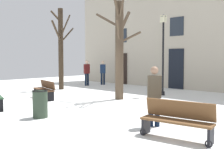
{
  "coord_description": "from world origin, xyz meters",
  "views": [
    {
      "loc": [
        8.23,
        -7.12,
        1.94
      ],
      "look_at": [
        0.0,
        1.54,
        1.19
      ],
      "focal_mm": 42.45,
      "sensor_mm": 36.0,
      "label": 1
    }
  ],
  "objects": [
    {
      "name": "tree_near_facade",
      "position": [
        -0.06,
        2.09,
        2.57
      ],
      "size": [
        2.23,
        1.94,
        5.59
      ],
      "color": "#4C3D2D",
      "rests_on": "ground"
    },
    {
      "name": "person_by_shop_door",
      "position": [
        3.99,
        -0.92,
        0.95
      ],
      "size": [
        0.43,
        0.41,
        1.71
      ],
      "rotation": [
        0.0,
        0.0,
        3.85
      ],
      "color": "black",
      "rests_on": "ground"
    },
    {
      "name": "bench_by_litter_bin",
      "position": [
        5.05,
        -1.5,
        0.47
      ],
      "size": [
        1.8,
        0.73,
        0.92
      ],
      "rotation": [
        0.0,
        0.0,
        0.15
      ],
      "color": "brown",
      "rests_on": "ground"
    },
    {
      "name": "tree_center",
      "position": [
        -5.29,
        2.54,
        2.67
      ],
      "size": [
        1.98,
        2.29,
        4.97
      ],
      "color": "#382B1E",
      "rests_on": "ground"
    },
    {
      "name": "litter_bin",
      "position": [
        0.67,
        -2.55,
        0.45
      ],
      "size": [
        0.5,
        0.5,
        0.9
      ],
      "color": "#2D3D2D",
      "rests_on": "ground"
    },
    {
      "name": "person_strolling",
      "position": [
        -5.8,
        5.08,
        0.99
      ],
      "size": [
        0.28,
        0.41,
        1.77
      ],
      "rotation": [
        0.0,
        0.0,
        1.41
      ],
      "color": "black",
      "rests_on": "ground"
    },
    {
      "name": "person_near_bench",
      "position": [
        -5.41,
        6.27,
        0.97
      ],
      "size": [
        0.43,
        0.41,
        1.74
      ],
      "rotation": [
        0.0,
        0.0,
        3.85
      ],
      "color": "black",
      "rests_on": "ground"
    },
    {
      "name": "bench_back_to_back_right",
      "position": [
        -2.7,
        -0.27,
        0.45
      ],
      "size": [
        1.85,
        0.86,
        0.86
      ],
      "rotation": [
        0.0,
        0.0,
        6.05
      ],
      "color": "#51331E",
      "rests_on": "ground"
    },
    {
      "name": "building_facade",
      "position": [
        0.0,
        7.9,
        3.82
      ],
      "size": [
        18.05,
        0.6,
        7.53
      ],
      "color": "#BCB29E",
      "rests_on": "ground"
    },
    {
      "name": "ground_plane",
      "position": [
        0.0,
        0.0,
        0.0
      ],
      "size": [
        28.89,
        28.89,
        0.0
      ],
      "primitive_type": "plane",
      "color": "white"
    },
    {
      "name": "streetlamp",
      "position": [
        0.71,
        4.63,
        2.54
      ],
      "size": [
        0.3,
        0.3,
        4.19
      ],
      "color": "black",
      "rests_on": "ground"
    }
  ]
}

